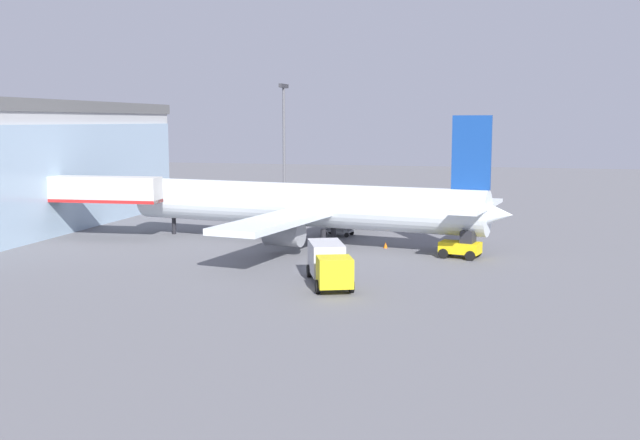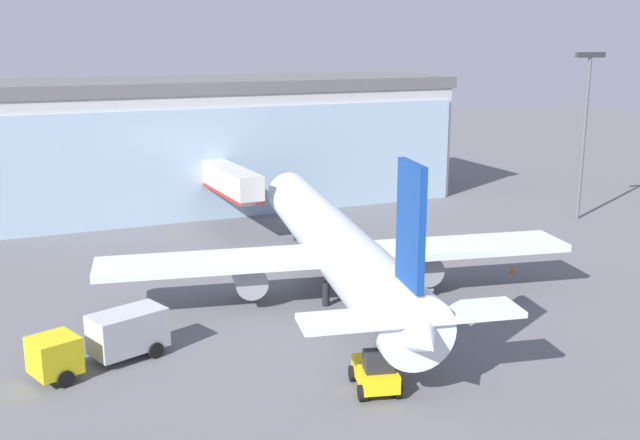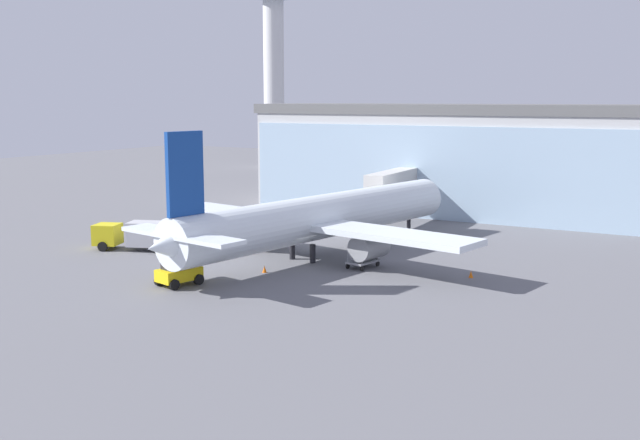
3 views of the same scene
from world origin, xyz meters
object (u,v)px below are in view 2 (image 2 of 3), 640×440
(catering_truck, at_px, (105,339))
(baggage_cart, at_px, (415,285))
(jet_bridge, at_px, (225,180))
(safety_cone_nose, at_px, (373,329))
(airplane, at_px, (336,245))
(pushback_tug, at_px, (376,372))
(safety_cone_wingtip, at_px, (512,269))
(apron_light_mast, at_px, (585,120))

(catering_truck, distance_m, baggage_cart, 21.69)
(jet_bridge, distance_m, safety_cone_nose, 28.66)
(airplane, relative_size, safety_cone_nose, 67.90)
(catering_truck, relative_size, safety_cone_nose, 13.82)
(catering_truck, bearing_deg, pushback_tug, 124.61)
(baggage_cart, xyz_separation_m, safety_cone_wingtip, (8.90, 1.14, -0.23))
(jet_bridge, relative_size, safety_cone_nose, 25.79)
(pushback_tug, relative_size, safety_cone_wingtip, 6.40)
(airplane, distance_m, baggage_cart, 6.31)
(safety_cone_wingtip, bearing_deg, catering_truck, -170.00)
(apron_light_mast, relative_size, safety_cone_nose, 28.89)
(baggage_cart, bearing_deg, apron_light_mast, 125.69)
(airplane, distance_m, catering_truck, 17.11)
(catering_truck, xyz_separation_m, safety_cone_nose, (15.28, -1.44, -1.19))
(apron_light_mast, relative_size, pushback_tug, 4.51)
(apron_light_mast, bearing_deg, jet_bridge, 163.81)
(jet_bridge, distance_m, apron_light_mast, 34.40)
(baggage_cart, bearing_deg, catering_truck, -70.75)
(pushback_tug, distance_m, safety_cone_wingtip, 22.56)
(apron_light_mast, xyz_separation_m, safety_cone_wingtip, (-16.41, -12.07, -9.35))
(catering_truck, bearing_deg, apron_light_mast, 179.19)
(baggage_cart, distance_m, safety_cone_wingtip, 8.97)
(jet_bridge, height_order, catering_truck, jet_bridge)
(baggage_cart, bearing_deg, pushback_tug, -28.34)
(catering_truck, distance_m, pushback_tug, 14.63)
(safety_cone_nose, bearing_deg, catering_truck, 174.62)
(apron_light_mast, height_order, airplane, apron_light_mast)
(apron_light_mast, relative_size, safety_cone_wingtip, 28.89)
(apron_light_mast, distance_m, catering_truck, 50.38)
(airplane, xyz_separation_m, baggage_cart, (5.31, -1.66, -2.99))
(baggage_cart, bearing_deg, safety_cone_nose, -38.65)
(apron_light_mast, xyz_separation_m, baggage_cart, (-25.31, -13.21, -9.12))
(safety_cone_nose, bearing_deg, apron_light_mast, 31.04)
(jet_bridge, xyz_separation_m, pushback_tug, (-1.79, -35.07, -3.54))
(safety_cone_wingtip, bearing_deg, safety_cone_nose, -155.57)
(baggage_cart, height_order, safety_cone_wingtip, baggage_cart)
(catering_truck, height_order, safety_cone_nose, catering_truck)
(jet_bridge, distance_m, airplane, 21.16)
(jet_bridge, distance_m, catering_truck, 30.41)
(pushback_tug, xyz_separation_m, safety_cone_nose, (3.17, 6.76, -0.70))
(jet_bridge, relative_size, baggage_cart, 4.73)
(apron_light_mast, height_order, baggage_cart, apron_light_mast)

